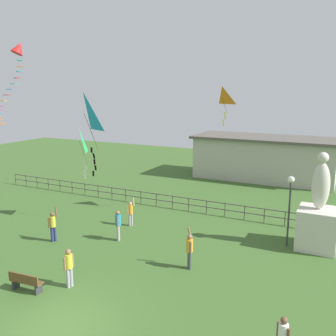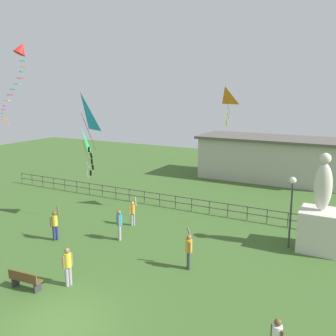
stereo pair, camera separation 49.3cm
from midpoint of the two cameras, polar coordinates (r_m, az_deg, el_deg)
ground_plane at (r=15.10m, az=-15.41°, el=-22.09°), size 80.00×80.00×0.00m
statue_monument at (r=21.36m, az=22.77°, el=-7.63°), size 1.99×1.99×5.21m
lamppost at (r=20.69m, az=19.02°, el=-4.02°), size 0.36×0.36×3.92m
park_bench at (r=17.48m, az=-20.21°, el=-15.66°), size 1.53×0.55×0.85m
person_0 at (r=17.03m, az=-14.21°, el=-14.01°), size 0.32×0.52×1.74m
person_1 at (r=23.43m, az=-4.81°, el=-6.63°), size 0.38×0.43×1.80m
person_2 at (r=17.97m, az=4.01°, el=-12.20°), size 0.40×0.52×2.01m
person_4 at (r=21.98m, az=-16.25°, el=-8.09°), size 0.44×0.49×1.99m
person_5 at (r=21.30m, az=-6.77°, el=-8.32°), size 0.32×0.48×1.74m
kite_0 at (r=23.85m, az=9.25°, el=10.60°), size 1.19×0.98×2.43m
kite_1 at (r=13.75m, az=-12.01°, el=7.80°), size 0.90×0.87×3.03m
kite_3 at (r=23.81m, az=-12.32°, el=3.91°), size 0.77×0.86×3.23m
streamer_kite at (r=21.16m, az=-21.13°, el=15.28°), size 5.88×3.67×4.55m
waterfront_railing at (r=25.86m, az=5.69°, el=-5.51°), size 36.01×0.06×0.95m
pavilion_building at (r=36.21m, az=15.69°, el=1.43°), size 13.16×5.45×4.01m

